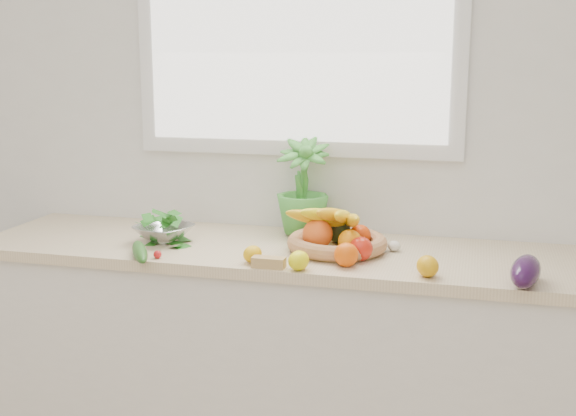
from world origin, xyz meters
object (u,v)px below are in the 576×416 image
(apple, at_px, (361,249))
(fruit_basket, at_px, (336,237))
(eggplant, at_px, (526,271))
(potted_herb, at_px, (302,186))
(colander_with_spinach, at_px, (164,227))
(cucumber, at_px, (140,252))

(apple, distance_m, fruit_basket, 0.15)
(eggplant, relative_size, potted_herb, 0.62)
(apple, relative_size, fruit_basket, 0.18)
(apple, bearing_deg, eggplant, -15.54)
(eggplant, xyz_separation_m, colander_with_spinach, (-1.28, 0.21, 0.01))
(fruit_basket, height_order, colander_with_spinach, fruit_basket)
(potted_herb, height_order, fruit_basket, potted_herb)
(eggplant, distance_m, colander_with_spinach, 1.30)
(potted_herb, height_order, colander_with_spinach, potted_herb)
(apple, bearing_deg, colander_with_spinach, 175.17)
(potted_herb, xyz_separation_m, fruit_basket, (0.17, -0.20, -0.14))
(cucumber, bearing_deg, apple, 12.76)
(fruit_basket, bearing_deg, apple, -44.27)
(fruit_basket, bearing_deg, cucumber, -156.96)
(apple, bearing_deg, cucumber, -167.24)
(cucumber, distance_m, colander_with_spinach, 0.23)
(apple, xyz_separation_m, colander_with_spinach, (-0.76, 0.06, 0.01))
(apple, xyz_separation_m, fruit_basket, (-0.11, 0.10, 0.01))
(apple, height_order, potted_herb, potted_herb)
(apple, relative_size, potted_herb, 0.23)
(eggplant, height_order, potted_herb, potted_herb)
(eggplant, distance_m, fruit_basket, 0.68)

